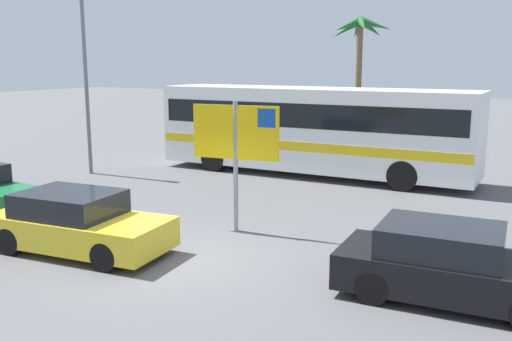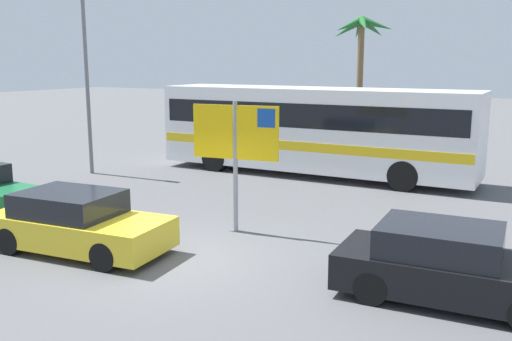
{
  "view_description": "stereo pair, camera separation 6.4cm",
  "coord_description": "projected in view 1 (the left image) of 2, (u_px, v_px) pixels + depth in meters",
  "views": [
    {
      "loc": [
        6.98,
        -9.23,
        4.12
      ],
      "look_at": [
        0.04,
        3.64,
        1.3
      ],
      "focal_mm": 39.82,
      "sensor_mm": 36.0,
      "label": 1
    },
    {
      "loc": [
        7.03,
        -9.2,
        4.12
      ],
      "look_at": [
        0.04,
        3.64,
        1.3
      ],
      "focal_mm": 39.82,
      "sensor_mm": 36.0,
      "label": 2
    }
  ],
  "objects": [
    {
      "name": "ground",
      "position": [
        173.0,
        259.0,
        12.01
      ],
      "size": [
        120.0,
        120.0,
        0.0
      ],
      "primitive_type": "plane",
      "color": "#565659"
    },
    {
      "name": "bus_front_coach",
      "position": [
        313.0,
        127.0,
        20.59
      ],
      "size": [
        11.57,
        2.49,
        3.17
      ],
      "color": "white",
      "rests_on": "ground"
    },
    {
      "name": "ferry_sign",
      "position": [
        237.0,
        138.0,
        13.57
      ],
      "size": [
        2.19,
        0.34,
        3.2
      ],
      "rotation": [
        0.0,
        0.0,
        0.13
      ],
      "color": "gray",
      "rests_on": "ground"
    },
    {
      "name": "car_black",
      "position": [
        450.0,
        265.0,
        9.88
      ],
      "size": [
        4.02,
        1.92,
        1.32
      ],
      "rotation": [
        0.0,
        0.0,
        0.05
      ],
      "color": "black",
      "rests_on": "ground"
    },
    {
      "name": "car_yellow",
      "position": [
        77.0,
        223.0,
        12.41
      ],
      "size": [
        4.19,
        2.07,
        1.32
      ],
      "rotation": [
        0.0,
        0.0,
        0.09
      ],
      "color": "yellow",
      "rests_on": "ground"
    },
    {
      "name": "lamp_post_right_side",
      "position": [
        86.0,
        73.0,
        20.51
      ],
      "size": [
        0.56,
        0.2,
        6.72
      ],
      "color": "slate",
      "rests_on": "ground"
    },
    {
      "name": "palm_tree_seaside",
      "position": [
        360.0,
        41.0,
        28.86
      ],
      "size": [
        3.18,
        3.02,
        6.37
      ],
      "color": "brown",
      "rests_on": "ground"
    }
  ]
}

